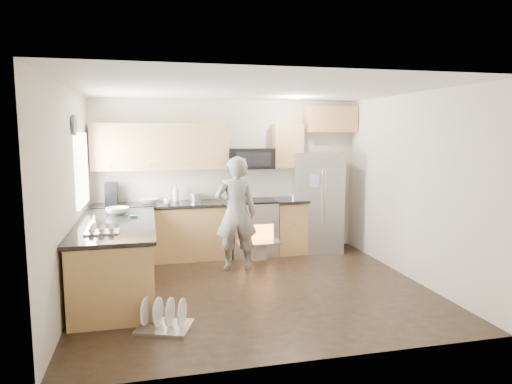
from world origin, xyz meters
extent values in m
plane|color=black|center=(0.00, 0.00, 0.00)|extent=(4.50, 4.50, 0.00)
cube|color=beige|center=(0.00, 2.00, 1.30)|extent=(4.50, 0.04, 2.60)
cube|color=beige|center=(0.00, -2.00, 1.30)|extent=(4.50, 0.04, 2.60)
cube|color=beige|center=(-2.25, 0.00, 1.30)|extent=(0.04, 4.00, 2.60)
cube|color=beige|center=(2.25, 0.00, 1.30)|extent=(0.04, 4.00, 2.60)
cube|color=white|center=(0.00, 0.00, 2.60)|extent=(4.50, 4.00, 0.04)
cube|color=white|center=(-2.23, 1.00, 1.55)|extent=(0.04, 1.00, 1.00)
cylinder|color=beige|center=(0.90, 1.10, 2.58)|extent=(0.14, 0.14, 0.02)
cylinder|color=#474754|center=(-2.22, 0.45, 2.15)|extent=(0.03, 0.26, 0.26)
cube|color=tan|center=(-1.12, 1.70, 0.43)|extent=(2.15, 0.60, 0.87)
cube|color=black|center=(-1.12, 1.69, 0.91)|extent=(2.19, 0.64, 0.04)
cube|color=tan|center=(1.00, 1.70, 0.43)|extent=(0.50, 0.60, 0.87)
cube|color=black|center=(1.00, 1.69, 0.91)|extent=(0.54, 0.64, 0.04)
cube|color=tan|center=(-1.12, 1.83, 1.83)|extent=(2.16, 0.33, 0.74)
cube|color=tan|center=(1.00, 1.83, 1.83)|extent=(0.50, 0.33, 0.74)
cube|color=tan|center=(1.78, 1.83, 2.28)|extent=(0.90, 0.33, 0.44)
imported|color=silver|center=(-1.35, 1.78, 0.96)|extent=(0.31, 0.31, 0.08)
imported|color=white|center=(-0.91, 1.81, 1.07)|extent=(0.11, 0.11, 0.29)
imported|color=white|center=(-1.05, 1.59, 0.97)|extent=(0.12, 0.12, 0.09)
cylinder|color=#B7B7BC|center=(-0.58, 1.80, 0.99)|extent=(0.20, 0.20, 0.14)
cube|color=black|center=(-1.91, 1.75, 1.10)|extent=(0.19, 0.23, 0.35)
cylinder|color=#B7B7BC|center=(1.09, 1.67, 0.97)|extent=(0.10, 0.10, 0.08)
cube|color=tan|center=(-1.75, 0.25, 0.43)|extent=(0.90, 2.30, 0.87)
cube|color=black|center=(-1.75, 0.25, 0.91)|extent=(0.96, 2.36, 0.04)
imported|color=silver|center=(-1.77, 0.83, 0.97)|extent=(0.31, 0.31, 0.10)
cube|color=green|center=(-1.54, 0.54, 0.94)|extent=(0.10, 0.07, 0.03)
cube|color=#B7B7BC|center=(-1.87, -0.34, 0.96)|extent=(0.38, 0.29, 0.08)
cube|color=#B7B7BC|center=(0.35, 1.68, 0.45)|extent=(0.76, 0.62, 0.90)
cube|color=black|center=(0.35, 1.68, 0.92)|extent=(0.76, 0.60, 0.03)
cube|color=orange|center=(0.35, 1.36, 0.40)|extent=(0.56, 0.02, 0.34)
cube|color=#B7B7BC|center=(0.35, 1.20, 0.32)|extent=(0.70, 0.34, 0.03)
cube|color=white|center=(0.35, 1.15, 0.18)|extent=(0.24, 0.03, 0.28)
cube|color=black|center=(0.35, 1.80, 1.62)|extent=(0.76, 0.40, 0.34)
cube|color=#B7B7BC|center=(1.50, 1.70, 0.86)|extent=(0.94, 0.79, 1.72)
cylinder|color=#B7B7BC|center=(1.47, 1.36, 0.98)|extent=(0.02, 0.02, 0.94)
cylinder|color=#B7B7BC|center=(1.53, 1.36, 0.98)|extent=(0.02, 0.02, 0.94)
cube|color=pink|center=(1.69, 1.37, 0.80)|extent=(0.22, 0.04, 0.28)
cube|color=#8EACE4|center=(1.33, 1.37, 1.26)|extent=(0.17, 0.04, 0.21)
imported|color=gray|center=(-0.07, 0.91, 0.86)|extent=(0.64, 0.44, 1.71)
cube|color=#B7B7BC|center=(-1.21, -1.00, 0.02)|extent=(0.66, 0.60, 0.03)
cylinder|color=white|center=(-1.40, -0.93, 0.19)|extent=(0.12, 0.29, 0.31)
cylinder|color=white|center=(-1.28, -0.98, 0.19)|extent=(0.12, 0.29, 0.31)
cylinder|color=white|center=(-1.15, -1.02, 0.19)|extent=(0.12, 0.29, 0.31)
cylinder|color=white|center=(-1.03, -1.07, 0.19)|extent=(0.12, 0.29, 0.31)
camera|label=1|loc=(-1.32, -5.69, 2.06)|focal=32.00mm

